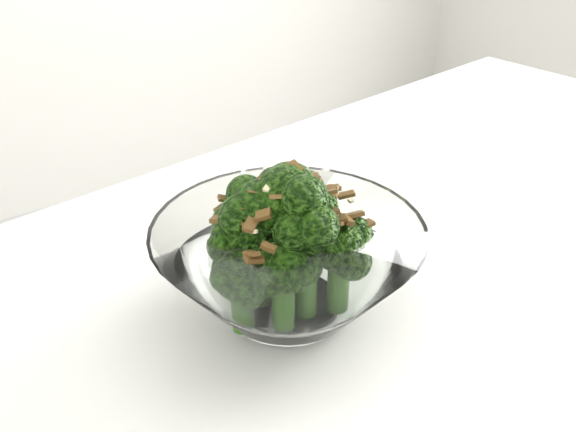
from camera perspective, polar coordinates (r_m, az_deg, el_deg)
table at (r=0.63m, az=16.98°, el=-11.14°), size 1.29×0.94×0.75m
broccoli_dish at (r=0.51m, az=-0.12°, el=-3.83°), size 0.22×0.22×0.13m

